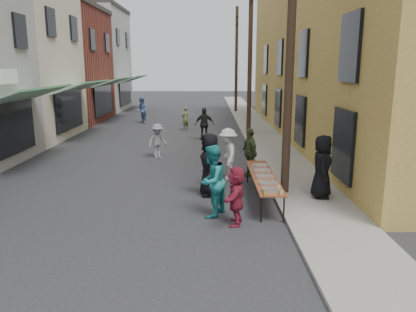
{
  "coord_description": "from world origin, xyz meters",
  "views": [
    {
      "loc": [
        1.92,
        -9.26,
        3.93
      ],
      "look_at": [
        1.89,
        2.74,
        1.3
      ],
      "focal_mm": 35.0,
      "sensor_mm": 36.0,
      "label": 1
    }
  ],
  "objects_px": {
    "catering_tray_sausage": "(272,191)",
    "guest_front_c": "(212,181)",
    "utility_pole_near": "(290,48)",
    "guest_front_a": "(210,165)",
    "serving_table": "(263,177)",
    "server": "(322,167)",
    "utility_pole_far": "(236,61)",
    "utility_pole_mid": "(250,57)"
  },
  "relations": [
    {
      "from": "guest_front_a",
      "to": "utility_pole_far",
      "type": "bearing_deg",
      "value": 166.27
    },
    {
      "from": "guest_front_a",
      "to": "server",
      "type": "bearing_deg",
      "value": 73.9
    },
    {
      "from": "catering_tray_sausage",
      "to": "utility_pole_far",
      "type": "bearing_deg",
      "value": 88.37
    },
    {
      "from": "utility_pole_far",
      "to": "serving_table",
      "type": "bearing_deg",
      "value": -91.74
    },
    {
      "from": "utility_pole_near",
      "to": "utility_pole_far",
      "type": "relative_size",
      "value": 1.0
    },
    {
      "from": "utility_pole_near",
      "to": "utility_pole_mid",
      "type": "height_order",
      "value": "same"
    },
    {
      "from": "utility_pole_far",
      "to": "serving_table",
      "type": "distance_m",
      "value": 24.79
    },
    {
      "from": "utility_pole_mid",
      "to": "guest_front_c",
      "type": "bearing_deg",
      "value": -99.47
    },
    {
      "from": "utility_pole_mid",
      "to": "guest_front_a",
      "type": "relative_size",
      "value": 4.56
    },
    {
      "from": "guest_front_c",
      "to": "catering_tray_sausage",
      "type": "bearing_deg",
      "value": 108.76
    },
    {
      "from": "utility_pole_near",
      "to": "utility_pole_mid",
      "type": "relative_size",
      "value": 1.0
    },
    {
      "from": "utility_pole_mid",
      "to": "guest_front_c",
      "type": "relative_size",
      "value": 4.63
    },
    {
      "from": "utility_pole_mid",
      "to": "guest_front_a",
      "type": "bearing_deg",
      "value": -101.04
    },
    {
      "from": "utility_pole_near",
      "to": "server",
      "type": "bearing_deg",
      "value": -30.22
    },
    {
      "from": "utility_pole_near",
      "to": "guest_front_a",
      "type": "relative_size",
      "value": 4.56
    },
    {
      "from": "catering_tray_sausage",
      "to": "guest_front_a",
      "type": "distance_m",
      "value": 2.6
    },
    {
      "from": "utility_pole_near",
      "to": "serving_table",
      "type": "height_order",
      "value": "utility_pole_near"
    },
    {
      "from": "serving_table",
      "to": "catering_tray_sausage",
      "type": "relative_size",
      "value": 8.0
    },
    {
      "from": "serving_table",
      "to": "guest_front_c",
      "type": "xyz_separation_m",
      "value": [
        -1.57,
        -1.4,
        0.26
      ]
    },
    {
      "from": "guest_front_a",
      "to": "guest_front_c",
      "type": "bearing_deg",
      "value": -6.63
    },
    {
      "from": "utility_pole_far",
      "to": "guest_front_c",
      "type": "height_order",
      "value": "utility_pole_far"
    },
    {
      "from": "utility_pole_mid",
      "to": "serving_table",
      "type": "distance_m",
      "value": 13.07
    },
    {
      "from": "utility_pole_mid",
      "to": "guest_front_c",
      "type": "height_order",
      "value": "utility_pole_mid"
    },
    {
      "from": "utility_pole_mid",
      "to": "catering_tray_sausage",
      "type": "relative_size",
      "value": 18.0
    },
    {
      "from": "catering_tray_sausage",
      "to": "utility_pole_near",
      "type": "bearing_deg",
      "value": 70.81
    },
    {
      "from": "guest_front_c",
      "to": "guest_front_a",
      "type": "bearing_deg",
      "value": -150.55
    },
    {
      "from": "catering_tray_sausage",
      "to": "serving_table",
      "type": "bearing_deg",
      "value": 90.0
    },
    {
      "from": "utility_pole_mid",
      "to": "utility_pole_far",
      "type": "relative_size",
      "value": 1.0
    },
    {
      "from": "guest_front_a",
      "to": "serving_table",
      "type": "bearing_deg",
      "value": 68.65
    },
    {
      "from": "utility_pole_near",
      "to": "guest_front_c",
      "type": "relative_size",
      "value": 4.63
    },
    {
      "from": "catering_tray_sausage",
      "to": "guest_front_c",
      "type": "height_order",
      "value": "guest_front_c"
    },
    {
      "from": "utility_pole_near",
      "to": "utility_pole_far",
      "type": "height_order",
      "value": "same"
    },
    {
      "from": "utility_pole_near",
      "to": "catering_tray_sausage",
      "type": "relative_size",
      "value": 18.0
    },
    {
      "from": "guest_front_a",
      "to": "utility_pole_near",
      "type": "bearing_deg",
      "value": 84.36
    },
    {
      "from": "catering_tray_sausage",
      "to": "guest_front_c",
      "type": "relative_size",
      "value": 0.26
    },
    {
      "from": "utility_pole_near",
      "to": "guest_front_a",
      "type": "height_order",
      "value": "utility_pole_near"
    },
    {
      "from": "utility_pole_far",
      "to": "server",
      "type": "xyz_separation_m",
      "value": [
        0.98,
        -24.57,
        -3.45
      ]
    },
    {
      "from": "utility_pole_mid",
      "to": "server",
      "type": "xyz_separation_m",
      "value": [
        0.98,
        -12.57,
        -3.45
      ]
    },
    {
      "from": "utility_pole_far",
      "to": "guest_front_c",
      "type": "distance_m",
      "value": 26.22
    },
    {
      "from": "serving_table",
      "to": "server",
      "type": "xyz_separation_m",
      "value": [
        1.72,
        -0.09,
        0.34
      ]
    },
    {
      "from": "catering_tray_sausage",
      "to": "server",
      "type": "distance_m",
      "value": 2.34
    },
    {
      "from": "serving_table",
      "to": "server",
      "type": "distance_m",
      "value": 1.76
    }
  ]
}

